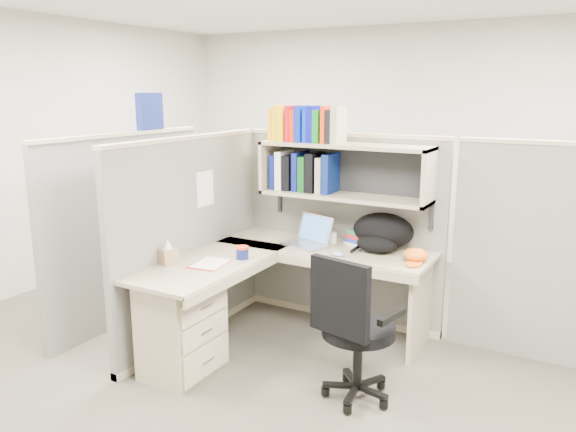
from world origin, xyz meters
The scene contains 14 objects.
ground centered at (0.00, 0.00, 0.00)m, with size 6.00×6.00×0.00m, color #38342B.
room_shell centered at (0.00, 0.00, 1.62)m, with size 6.00×6.00×6.00m.
cubicle centered at (-0.37, 0.45, 0.91)m, with size 3.79×1.84×1.95m.
desk centered at (-0.41, -0.29, 0.44)m, with size 1.74×1.75×0.73m.
laptop centered at (-0.15, 0.52, 0.86)m, with size 0.35×0.35×0.25m, color #B4B4B9, non-canonical shape.
backpack centered at (0.42, 0.70, 0.88)m, with size 0.49×0.38×0.29m, color black, non-canonical shape.
orange_cap centered at (0.76, 0.55, 0.78)m, with size 0.18×0.21×0.10m, color orange, non-canonical shape.
snack_canister centered at (-0.40, -0.03, 0.78)m, with size 0.10×0.10×0.10m.
tissue_box centered at (-0.80, -0.39, 0.82)m, with size 0.11×0.11×0.18m, color #9E7B59, non-canonical shape.
mouse centered at (0.20, 0.38, 0.75)m, with size 0.09×0.06×0.04m, color #92AACF.
paper_cup centered at (0.01, 0.71, 0.77)m, with size 0.06×0.06×0.09m, color silver.
book_stack centered at (0.23, 0.81, 0.79)m, with size 0.19×0.25×0.12m, color gray, non-canonical shape.
loose_paper centered at (-0.54, -0.24, 0.73)m, with size 0.21×0.28×0.00m, color silver, non-canonical shape.
task_chair centered at (0.64, -0.32, 0.35)m, with size 0.56×0.51×0.99m.
Camera 1 is at (1.88, -3.40, 1.97)m, focal length 35.00 mm.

